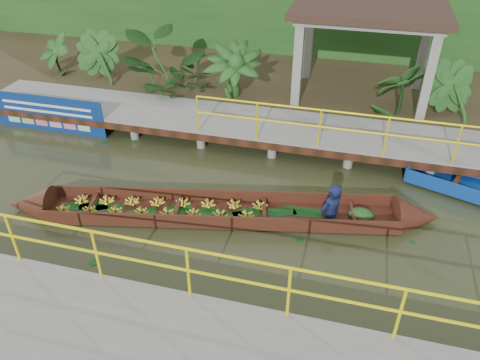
# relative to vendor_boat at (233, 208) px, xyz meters

# --- Properties ---
(ground) EXTENTS (80.00, 80.00, 0.00)m
(ground) POSITION_rel_vendor_boat_xyz_m (-0.70, 0.07, -0.23)
(ground) COLOR #282E17
(ground) RESTS_ON ground
(land_strip) EXTENTS (30.00, 8.00, 0.45)m
(land_strip) POSITION_rel_vendor_boat_xyz_m (-0.70, 7.57, -0.01)
(land_strip) COLOR #342D1A
(land_strip) RESTS_ON ground
(far_dock) EXTENTS (16.00, 2.06, 1.66)m
(far_dock) POSITION_rel_vendor_boat_xyz_m (-0.68, 3.50, 0.25)
(far_dock) COLOR gray
(far_dock) RESTS_ON ground
(pavilion) EXTENTS (4.40, 3.00, 3.00)m
(pavilion) POSITION_rel_vendor_boat_xyz_m (2.30, 6.37, 2.59)
(pavilion) COLOR gray
(pavilion) RESTS_ON ground
(foliage_backdrop) EXTENTS (30.00, 0.80, 4.00)m
(foliage_backdrop) POSITION_rel_vendor_boat_xyz_m (-0.70, 10.07, 1.77)
(foliage_backdrop) COLOR #1B4415
(foliage_backdrop) RESTS_ON ground
(vendor_boat) EXTENTS (9.52, 2.89, 2.08)m
(vendor_boat) POSITION_rel_vendor_boat_xyz_m (0.00, 0.00, 0.00)
(vendor_boat) COLOR #38150F
(vendor_boat) RESTS_ON ground
(blue_banner) EXTENTS (3.53, 0.04, 1.10)m
(blue_banner) POSITION_rel_vendor_boat_xyz_m (-6.26, 2.55, 0.32)
(blue_banner) COLOR navy
(blue_banner) RESTS_ON ground
(tropical_plants) EXTENTS (14.07, 1.07, 1.34)m
(tropical_plants) POSITION_rel_vendor_boat_xyz_m (-1.76, 5.37, 0.89)
(tropical_plants) COLOR #1B4415
(tropical_plants) RESTS_ON ground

